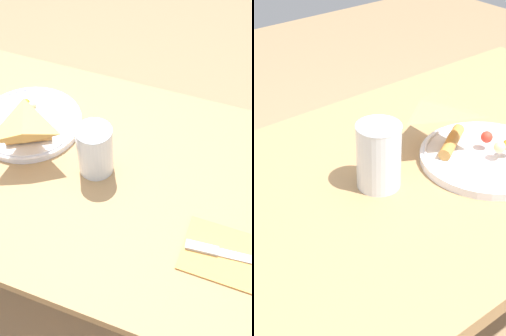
{
  "view_description": "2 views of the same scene",
  "coord_description": "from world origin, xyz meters",
  "views": [
    {
      "loc": [
        0.4,
        -0.57,
        1.49
      ],
      "look_at": [
        0.18,
        -0.0,
        0.77
      ],
      "focal_mm": 45.0,
      "sensor_mm": 36.0,
      "label": 1
    },
    {
      "loc": [
        0.59,
        0.6,
        1.28
      ],
      "look_at": [
        0.11,
        0.01,
        0.78
      ],
      "focal_mm": 55.0,
      "sensor_mm": 36.0,
      "label": 2
    }
  ],
  "objects": [
    {
      "name": "dining_table",
      "position": [
        0.0,
        0.0,
        0.62
      ],
      "size": [
        1.25,
        0.66,
        0.73
      ],
      "color": "#A87F51",
      "rests_on": "ground_plane"
    },
    {
      "name": "plate_pizza",
      "position": [
        -0.11,
        0.07,
        0.75
      ],
      "size": [
        0.27,
        0.27,
        0.06
      ],
      "color": "white",
      "rests_on": "dining_table"
    },
    {
      "name": "milk_glass",
      "position": [
        0.11,
        -0.0,
        0.79
      ],
      "size": [
        0.08,
        0.08,
        0.12
      ],
      "color": "white",
      "rests_on": "dining_table"
    }
  ]
}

